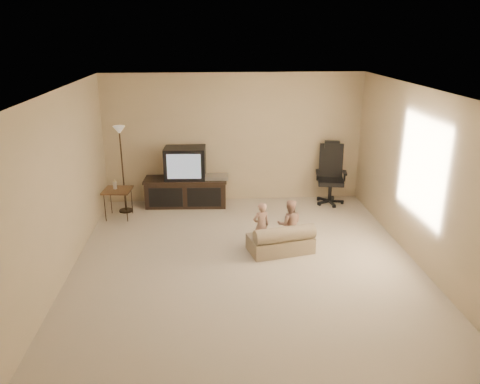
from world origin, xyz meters
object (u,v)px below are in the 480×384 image
at_px(child_sofa, 281,241).
at_px(toddler_left, 261,226).
at_px(side_table, 117,190).
at_px(tv_stand, 186,181).
at_px(toddler_right, 289,224).
at_px(office_chair, 330,181).
at_px(floor_lamp, 121,150).

bearing_deg(child_sofa, toddler_left, 139.43).
bearing_deg(child_sofa, side_table, 136.30).
xyz_separation_m(tv_stand, child_sofa, (1.52, -2.20, -0.29)).
height_order(child_sofa, toddler_right, toddler_right).
bearing_deg(toddler_right, child_sofa, 49.19).
bearing_deg(toddler_right, office_chair, -116.50).
distance_m(office_chair, toddler_right, 2.30).
bearing_deg(toddler_right, side_table, -23.72).
distance_m(tv_stand, floor_lamp, 1.37).
relative_size(tv_stand, child_sofa, 1.55).
xyz_separation_m(office_chair, floor_lamp, (-3.95, -0.20, 0.75)).
relative_size(side_table, child_sofa, 0.69).
relative_size(tv_stand, toddler_left, 2.14).
bearing_deg(toddler_left, tv_stand, -77.81).
distance_m(floor_lamp, toddler_right, 3.41).
bearing_deg(office_chair, child_sofa, -110.39).
xyz_separation_m(side_table, floor_lamp, (0.07, 0.29, 0.67)).
bearing_deg(toddler_left, office_chair, -147.63).
bearing_deg(toddler_right, toddler_left, 1.55).
relative_size(side_table, toddler_left, 0.95).
height_order(office_chair, side_table, office_chair).
bearing_deg(floor_lamp, toddler_right, -32.53).
height_order(office_chair, floor_lamp, floor_lamp).
bearing_deg(side_table, child_sofa, -30.83).
bearing_deg(toddler_right, tv_stand, -47.46).
bearing_deg(floor_lamp, side_table, -103.83).
relative_size(floor_lamp, toddler_left, 2.13).
distance_m(side_table, floor_lamp, 0.73).
height_order(tv_stand, toddler_right, tv_stand).
xyz_separation_m(floor_lamp, toddler_right, (2.80, -1.78, -0.79)).
bearing_deg(side_table, toddler_left, -31.21).
bearing_deg(floor_lamp, child_sofa, -35.90).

